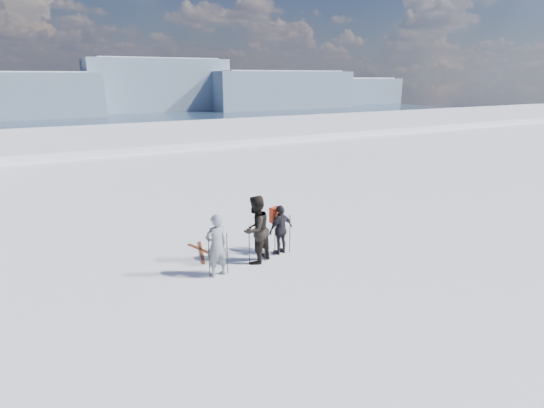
{
  "coord_description": "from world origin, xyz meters",
  "views": [
    {
      "loc": [
        -7.07,
        -7.31,
        5.07
      ],
      "look_at": [
        -1.7,
        3.0,
        1.56
      ],
      "focal_mm": 28.0,
      "sensor_mm": 36.0,
      "label": 1
    }
  ],
  "objects_px": {
    "skier_grey": "(216,245)",
    "skis_loose": "(204,252)",
    "skier_pack": "(281,230)",
    "skier_dark": "(256,230)"
  },
  "relations": [
    {
      "from": "skier_dark",
      "to": "skier_pack",
      "type": "bearing_deg",
      "value": 164.51
    },
    {
      "from": "skier_grey",
      "to": "skis_loose",
      "type": "distance_m",
      "value": 1.85
    },
    {
      "from": "skier_grey",
      "to": "skis_loose",
      "type": "xyz_separation_m",
      "value": [
        0.17,
        1.64,
        -0.84
      ]
    },
    {
      "from": "skier_grey",
      "to": "skier_dark",
      "type": "xyz_separation_m",
      "value": [
        1.28,
        0.31,
        0.12
      ]
    },
    {
      "from": "skier_dark",
      "to": "skier_grey",
      "type": "bearing_deg",
      "value": -15.04
    },
    {
      "from": "skier_pack",
      "to": "skis_loose",
      "type": "relative_size",
      "value": 0.89
    },
    {
      "from": "skier_dark",
      "to": "skis_loose",
      "type": "xyz_separation_m",
      "value": [
        -1.12,
        1.33,
        -0.96
      ]
    },
    {
      "from": "skis_loose",
      "to": "skier_dark",
      "type": "bearing_deg",
      "value": -49.97
    },
    {
      "from": "skier_grey",
      "to": "skier_dark",
      "type": "relative_size",
      "value": 0.88
    },
    {
      "from": "skier_grey",
      "to": "skis_loose",
      "type": "bearing_deg",
      "value": -104.94
    }
  ]
}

